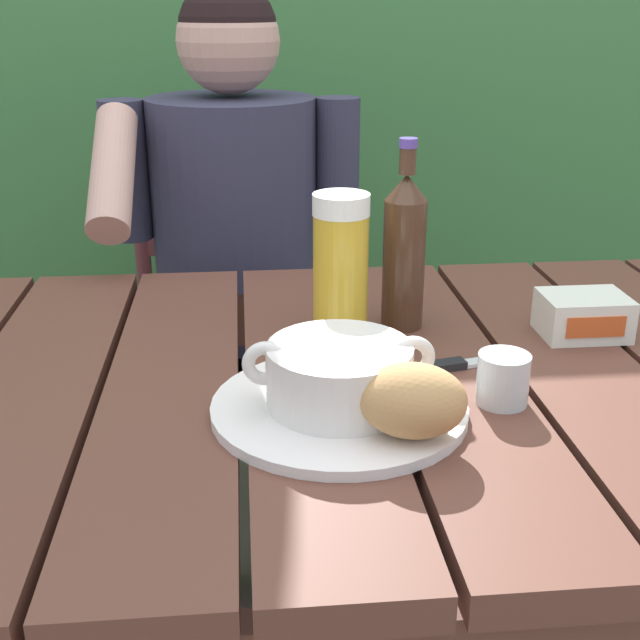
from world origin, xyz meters
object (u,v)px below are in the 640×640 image
beer_glass (341,269)px  water_glass_small (503,379)px  table_knife (462,364)px  bread_roll (413,400)px  chair_near_diner (240,322)px  beer_bottle (404,250)px  butter_tub (583,315)px  soup_bowl (339,373)px  serving_plate (339,408)px  person_eating (234,246)px

beer_glass → water_glass_small: beer_glass is taller
table_knife → water_glass_small: bearing=-78.8°
bread_roll → water_glass_small: (0.12, 0.08, -0.02)m
chair_near_diner → beer_glass: bearing=-79.5°
beer_bottle → butter_tub: beer_bottle is taller
chair_near_diner → soup_bowl: 1.00m
butter_tub → table_knife: size_ratio=0.72×
serving_plate → bread_roll: bearing=-49.4°
person_eating → water_glass_small: 0.80m
beer_glass → table_knife: bearing=-35.2°
serving_plate → butter_tub: butter_tub is taller
beer_glass → butter_tub: size_ratio=1.76×
soup_bowl → butter_tub: size_ratio=1.86×
person_eating → soup_bowl: (0.12, -0.75, 0.07)m
beer_bottle → water_glass_small: 0.26m
chair_near_diner → bread_roll: 1.08m
serving_plate → beer_bottle: bearing=64.8°
serving_plate → beer_bottle: 0.29m
serving_plate → table_knife: size_ratio=1.81×
beer_bottle → water_glass_small: (0.07, -0.24, -0.08)m
soup_bowl → butter_tub: (0.35, 0.19, -0.02)m
bread_roll → soup_bowl: bearing=130.6°
soup_bowl → bread_roll: size_ratio=1.68×
chair_near_diner → table_knife: bearing=-71.8°
person_eating → butter_tub: person_eating is taller
chair_near_diner → person_eating: bearing=-90.9°
water_glass_small → soup_bowl: bearing=-177.7°
chair_near_diner → soup_bowl: chair_near_diner is taller
person_eating → beer_bottle: bearing=-65.3°
bread_roll → water_glass_small: 0.15m
beer_glass → butter_tub: 0.33m
beer_glass → beer_bottle: size_ratio=0.77×
person_eating → bread_roll: 0.85m
person_eating → beer_glass: size_ratio=6.03×
bread_roll → table_knife: bearing=61.0°
bread_roll → beer_bottle: 0.33m
serving_plate → chair_near_diner: bearing=96.8°
beer_bottle → water_glass_small: bearing=-74.1°
beer_bottle → table_knife: 0.18m
person_eating → table_knife: person_eating is taller
beer_glass → serving_plate: bearing=-97.1°
beer_bottle → serving_plate: bearing=-115.2°
chair_near_diner → person_eating: size_ratio=0.76×
chair_near_diner → beer_glass: size_ratio=4.61×
water_glass_small → table_knife: (-0.02, 0.10, -0.02)m
chair_near_diner → soup_bowl: size_ratio=4.36×
chair_near_diner → beer_bottle: bearing=-72.0°
serving_plate → bread_roll: 0.11m
soup_bowl → beer_bottle: 0.28m
water_glass_small → butter_tub: water_glass_small is taller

